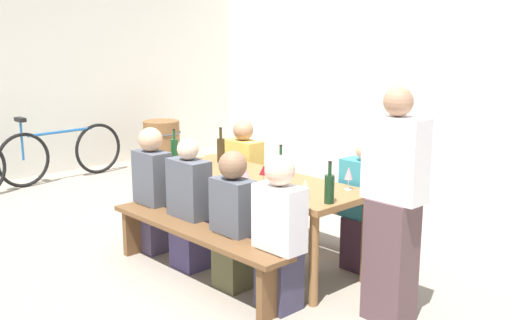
{
  "coord_description": "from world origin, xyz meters",
  "views": [
    {
      "loc": [
        3.71,
        -3.46,
        2.0
      ],
      "look_at": [
        0.0,
        0.0,
        0.9
      ],
      "focal_mm": 43.02,
      "sensor_mm": 36.0,
      "label": 1
    }
  ],
  "objects": [
    {
      "name": "ground_plane",
      "position": [
        0.0,
        0.0,
        0.0
      ],
      "size": [
        24.0,
        24.0,
        0.0
      ],
      "primitive_type": "plane",
      "color": "gray"
    },
    {
      "name": "back_wall",
      "position": [
        0.0,
        3.5,
        1.6
      ],
      "size": [
        14.0,
        0.2,
        3.2
      ],
      "primitive_type": "cube",
      "color": "silver",
      "rests_on": "ground"
    },
    {
      "name": "side_wall",
      "position": [
        -4.43,
        0.0,
        1.6
      ],
      "size": [
        0.2,
        7.4,
        3.2
      ],
      "primitive_type": "cube",
      "color": "silver",
      "rests_on": "ground"
    },
    {
      "name": "tasting_table",
      "position": [
        0.0,
        0.0,
        0.67
      ],
      "size": [
        2.04,
        0.73,
        0.75
      ],
      "color": "olive",
      "rests_on": "ground"
    },
    {
      "name": "bench_near",
      "position": [
        0.0,
        -0.67,
        0.35
      ],
      "size": [
        1.94,
        0.3,
        0.45
      ],
      "color": "brown",
      "rests_on": "ground"
    },
    {
      "name": "bench_far",
      "position": [
        0.0,
        0.67,
        0.35
      ],
      "size": [
        1.94,
        0.3,
        0.45
      ],
      "color": "brown",
      "rests_on": "ground"
    },
    {
      "name": "wine_bottle_0",
      "position": [
        0.2,
        0.09,
        0.86
      ],
      "size": [
        0.07,
        0.07,
        0.3
      ],
      "color": "#194723",
      "rests_on": "tasting_table"
    },
    {
      "name": "wine_bottle_1",
      "position": [
        -0.86,
        -0.22,
        0.88
      ],
      "size": [
        0.07,
        0.07,
        0.34
      ],
      "color": "#194723",
      "rests_on": "tasting_table"
    },
    {
      "name": "wine_bottle_2",
      "position": [
        -0.67,
        0.17,
        0.87
      ],
      "size": [
        0.07,
        0.07,
        0.33
      ],
      "color": "#332814",
      "rests_on": "tasting_table"
    },
    {
      "name": "wine_bottle_3",
      "position": [
        0.94,
        -0.15,
        0.86
      ],
      "size": [
        0.07,
        0.07,
        0.31
      ],
      "color": "#143319",
      "rests_on": "tasting_table"
    },
    {
      "name": "wine_glass_0",
      "position": [
        0.18,
        -0.28,
        0.86
      ],
      "size": [
        0.07,
        0.07,
        0.16
      ],
      "color": "silver",
      "rests_on": "tasting_table"
    },
    {
      "name": "wine_glass_1",
      "position": [
        -0.72,
        -0.02,
        0.86
      ],
      "size": [
        0.07,
        0.07,
        0.16
      ],
      "color": "silver",
      "rests_on": "tasting_table"
    },
    {
      "name": "wine_glass_2",
      "position": [
        0.8,
        0.25,
        0.88
      ],
      "size": [
        0.06,
        0.06,
        0.19
      ],
      "color": "silver",
      "rests_on": "tasting_table"
    },
    {
      "name": "wine_glass_3",
      "position": [
        0.2,
        -0.11,
        0.86
      ],
      "size": [
        0.08,
        0.08,
        0.15
      ],
      "color": "silver",
      "rests_on": "tasting_table"
    },
    {
      "name": "wine_glass_4",
      "position": [
        0.72,
        -0.17,
        0.85
      ],
      "size": [
        0.06,
        0.06,
        0.14
      ],
      "color": "silver",
      "rests_on": "tasting_table"
    },
    {
      "name": "seated_guest_near_0",
      "position": [
        -0.81,
        -0.52,
        0.55
      ],
      "size": [
        0.35,
        0.24,
        1.14
      ],
      "rotation": [
        0.0,
        0.0,
        1.57
      ],
      "color": "#453D58",
      "rests_on": "ground"
    },
    {
      "name": "seated_guest_near_1",
      "position": [
        -0.26,
        -0.52,
        0.52
      ],
      "size": [
        0.38,
        0.24,
        1.12
      ],
      "rotation": [
        0.0,
        0.0,
        1.57
      ],
      "color": "#413865",
      "rests_on": "ground"
    },
    {
      "name": "seated_guest_near_2",
      "position": [
        0.29,
        -0.52,
        0.53
      ],
      "size": [
        0.35,
        0.24,
        1.09
      ],
      "rotation": [
        0.0,
        0.0,
        1.57
      ],
      "color": "brown",
      "rests_on": "ground"
    },
    {
      "name": "seated_guest_near_3",
      "position": [
        0.8,
        -0.52,
        0.55
      ],
      "size": [
        0.37,
        0.24,
        1.14
      ],
      "rotation": [
        0.0,
        0.0,
        1.57
      ],
      "color": "#39374F",
      "rests_on": "ground"
    },
    {
      "name": "seated_guest_far_0",
      "position": [
        -0.74,
        0.52,
        0.52
      ],
      "size": [
        0.4,
        0.24,
        1.11
      ],
      "rotation": [
        0.0,
        0.0,
        -1.57
      ],
      "color": "#333B47",
      "rests_on": "ground"
    },
    {
      "name": "seated_guest_far_1",
      "position": [
        0.77,
        0.52,
        0.53
      ],
      "size": [
        0.41,
        0.24,
        1.13
      ],
      "rotation": [
        0.0,
        0.0,
        -1.57
      ],
      "color": "#442B3E",
      "rests_on": "ground"
    },
    {
      "name": "standing_host",
      "position": [
        1.44,
        -0.08,
        0.78
      ],
      "size": [
        0.41,
        0.24,
        1.63
      ],
      "rotation": [
        0.0,
        0.0,
        3.14
      ],
      "color": "#563E42",
      "rests_on": "ground"
    },
    {
      "name": "wine_barrel",
      "position": [
        -3.62,
        1.51,
        0.34
      ],
      "size": [
        0.55,
        0.55,
        0.68
      ],
      "color": "brown",
      "rests_on": "ground"
    },
    {
      "name": "parked_bicycle_0",
      "position": [
        -3.88,
        0.09,
        0.37
      ],
      "size": [
        0.2,
        1.78,
        0.9
      ],
      "rotation": [
        0.0,
        0.0,
        1.61
      ],
      "color": "black",
      "rests_on": "ground"
    }
  ]
}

